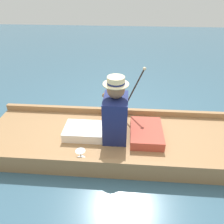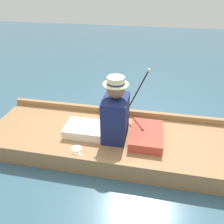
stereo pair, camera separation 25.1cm
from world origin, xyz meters
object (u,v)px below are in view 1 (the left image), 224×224
teddy_bear (110,104)px  wine_glass (81,153)px  walking_cane (134,89)px  seated_person (109,117)px

teddy_bear → wine_glass: size_ratio=4.05×
teddy_bear → walking_cane: 0.38m
seated_person → walking_cane: 0.56m
wine_glass → walking_cane: bearing=-32.2°
seated_person → teddy_bear: size_ratio=1.69×
wine_glass → seated_person: bearing=-31.7°
wine_glass → walking_cane: 1.10m
seated_person → wine_glass: size_ratio=6.86×
walking_cane → seated_person: bearing=147.3°
seated_person → wine_glass: bearing=141.7°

